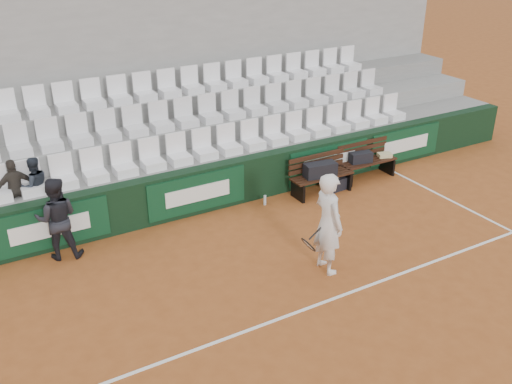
# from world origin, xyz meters

# --- Properties ---
(ground) EXTENTS (80.00, 80.00, 0.00)m
(ground) POSITION_xyz_m (0.00, 0.00, 0.00)
(ground) COLOR #9D5123
(ground) RESTS_ON ground
(court_baseline) EXTENTS (18.00, 0.06, 0.01)m
(court_baseline) POSITION_xyz_m (0.00, 0.00, 0.00)
(court_baseline) COLOR white
(court_baseline) RESTS_ON ground
(back_barrier) EXTENTS (18.00, 0.34, 1.00)m
(back_barrier) POSITION_xyz_m (0.07, 3.99, 0.50)
(back_barrier) COLOR black
(back_barrier) RESTS_ON ground
(grandstand_tier_front) EXTENTS (18.00, 0.95, 1.00)m
(grandstand_tier_front) POSITION_xyz_m (0.00, 4.62, 0.50)
(grandstand_tier_front) COLOR gray
(grandstand_tier_front) RESTS_ON ground
(grandstand_tier_mid) EXTENTS (18.00, 0.95, 1.45)m
(grandstand_tier_mid) POSITION_xyz_m (0.00, 5.58, 0.72)
(grandstand_tier_mid) COLOR gray
(grandstand_tier_mid) RESTS_ON ground
(grandstand_tier_back) EXTENTS (18.00, 0.95, 1.90)m
(grandstand_tier_back) POSITION_xyz_m (0.00, 6.53, 0.95)
(grandstand_tier_back) COLOR gray
(grandstand_tier_back) RESTS_ON ground
(grandstand_rear_wall) EXTENTS (18.00, 0.30, 4.40)m
(grandstand_rear_wall) POSITION_xyz_m (0.00, 7.15, 2.20)
(grandstand_rear_wall) COLOR gray
(grandstand_rear_wall) RESTS_ON ground
(seat_row_front) EXTENTS (11.90, 0.44, 0.63)m
(seat_row_front) POSITION_xyz_m (0.00, 4.45, 1.31)
(seat_row_front) COLOR white
(seat_row_front) RESTS_ON grandstand_tier_front
(seat_row_mid) EXTENTS (11.90, 0.44, 0.63)m
(seat_row_mid) POSITION_xyz_m (0.00, 5.40, 1.77)
(seat_row_mid) COLOR silver
(seat_row_mid) RESTS_ON grandstand_tier_mid
(seat_row_back) EXTENTS (11.90, 0.44, 0.63)m
(seat_row_back) POSITION_xyz_m (0.00, 6.35, 2.21)
(seat_row_back) COLOR white
(seat_row_back) RESTS_ON grandstand_tier_back
(bench_left) EXTENTS (1.50, 0.56, 0.45)m
(bench_left) POSITION_xyz_m (2.71, 3.42, 0.23)
(bench_left) COLOR #331B0F
(bench_left) RESTS_ON ground
(bench_right) EXTENTS (1.50, 0.56, 0.45)m
(bench_right) POSITION_xyz_m (4.16, 3.57, 0.23)
(bench_right) COLOR #34190F
(bench_right) RESTS_ON ground
(sports_bag_left) EXTENTS (0.77, 0.42, 0.31)m
(sports_bag_left) POSITION_xyz_m (2.63, 3.40, 0.61)
(sports_bag_left) COLOR black
(sports_bag_left) RESTS_ON bench_left
(sports_bag_right) EXTENTS (0.57, 0.35, 0.25)m
(sports_bag_right) POSITION_xyz_m (3.96, 3.59, 0.57)
(sports_bag_right) COLOR black
(sports_bag_right) RESTS_ON bench_right
(towel) EXTENTS (0.38, 0.32, 0.09)m
(towel) POSITION_xyz_m (4.69, 3.57, 0.50)
(towel) COLOR #D0C486
(towel) RESTS_ON bench_right
(sports_bag_ground) EXTENTS (0.52, 0.34, 0.30)m
(sports_bag_ground) POSITION_xyz_m (3.09, 3.41, 0.15)
(sports_bag_ground) COLOR black
(sports_bag_ground) RESTS_ON ground
(water_bottle_near) EXTENTS (0.06, 0.06, 0.22)m
(water_bottle_near) POSITION_xyz_m (1.28, 3.55, 0.11)
(water_bottle_near) COLOR silver
(water_bottle_near) RESTS_ON ground
(water_bottle_far) EXTENTS (0.06, 0.06, 0.23)m
(water_bottle_far) POSITION_xyz_m (3.42, 3.32, 0.11)
(water_bottle_far) COLOR silver
(water_bottle_far) RESTS_ON ground
(tennis_player) EXTENTS (0.72, 0.68, 1.87)m
(tennis_player) POSITION_xyz_m (0.92, 0.81, 0.94)
(tennis_player) COLOR silver
(tennis_player) RESTS_ON ground
(ball_kid) EXTENTS (0.91, 0.80, 1.59)m
(ball_kid) POSITION_xyz_m (-3.08, 3.60, 0.79)
(ball_kid) COLOR black
(ball_kid) RESTS_ON ground
(spectator_b) EXTENTS (0.71, 0.33, 1.18)m
(spectator_b) POSITION_xyz_m (-3.58, 4.50, 1.59)
(spectator_b) COLOR #322E28
(spectator_b) RESTS_ON grandstand_tier_front
(spectator_c) EXTENTS (0.61, 0.50, 1.15)m
(spectator_c) POSITION_xyz_m (-3.25, 4.50, 1.57)
(spectator_c) COLOR #202630
(spectator_c) RESTS_ON grandstand_tier_front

